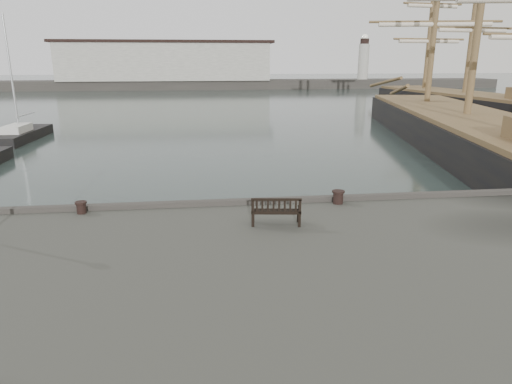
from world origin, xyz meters
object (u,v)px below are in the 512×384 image
bench (276,216)px  tall_ship_main (464,138)px  bollard_left (81,207)px  tall_ship_far (463,110)px  bollard_right (338,197)px  yacht_d (23,137)px

bench → tall_ship_main: 26.58m
bollard_left → tall_ship_far: 50.21m
bollard_right → tall_ship_main: 23.43m
yacht_d → tall_ship_far: tall_ship_far is taller
yacht_d → tall_ship_far: 47.21m
yacht_d → tall_ship_far: (45.99, 10.67, 0.61)m
bollard_right → tall_ship_main: bearing=48.7°
yacht_d → bench: bearing=-54.6°
tall_ship_far → yacht_d: bearing=-172.8°
bench → tall_ship_far: 47.48m
bench → tall_ship_far: size_ratio=0.05×
bollard_right → tall_ship_main: size_ratio=0.01×
bench → bollard_left: bearing=171.2°
bench → bollard_right: (2.60, 1.90, -0.05)m
bollard_right → yacht_d: bearing=128.2°
bench → yacht_d: size_ratio=0.15×
bench → tall_ship_far: (28.73, 37.79, -1.01)m
bench → bollard_left: bench is taller
bollard_right → tall_ship_main: tall_ship_main is taller
bollard_right → tall_ship_far: 44.41m
bollard_right → bollard_left: bearing=180.0°
yacht_d → tall_ship_main: tall_ship_main is taller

